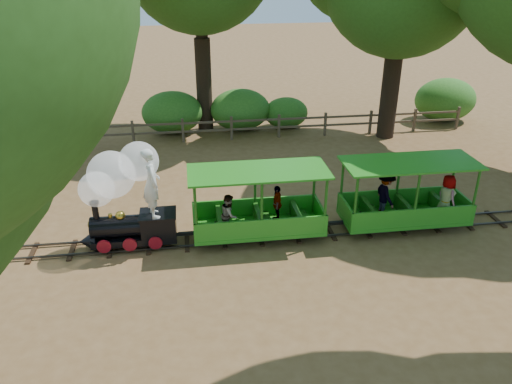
{
  "coord_description": "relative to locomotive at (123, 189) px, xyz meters",
  "views": [
    {
      "loc": [
        -2.78,
        -11.7,
        7.1
      ],
      "look_at": [
        -1.04,
        0.5,
        1.15
      ],
      "focal_mm": 35.0,
      "sensor_mm": 36.0,
      "label": 1
    }
  ],
  "objects": [
    {
      "name": "shrub_east",
      "position": [
        13.51,
        9.24,
        -0.69
      ],
      "size": [
        2.82,
        2.17,
        1.95
      ],
      "primitive_type": "ellipsoid",
      "color": "#2D6B1E",
      "rests_on": "ground"
    },
    {
      "name": "shrub_mid_e",
      "position": [
        6.06,
        9.24,
        -0.99
      ],
      "size": [
        1.95,
        1.5,
        1.35
      ],
      "primitive_type": "ellipsoid",
      "color": "#2D6B1E",
      "rests_on": "ground"
    },
    {
      "name": "locomotive",
      "position": [
        0.0,
        0.0,
        0.0
      ],
      "size": [
        2.55,
        1.2,
        2.93
      ],
      "color": "black",
      "rests_on": "ground"
    },
    {
      "name": "carriage_rear",
      "position": [
        7.62,
        -0.08,
        -0.83
      ],
      "size": [
        3.66,
        1.5,
        1.9
      ],
      "color": "#2A8F1F",
      "rests_on": "track"
    },
    {
      "name": "fence",
      "position": [
        4.51,
        7.94,
        -1.09
      ],
      "size": [
        18.1,
        0.1,
        1.0
      ],
      "color": "brown",
      "rests_on": "ground"
    },
    {
      "name": "track",
      "position": [
        4.51,
        -0.06,
        -1.6
      ],
      "size": [
        22.0,
        1.0,
        0.1
      ],
      "color": "#3F3D3A",
      "rests_on": "ground"
    },
    {
      "name": "shrub_mid_w",
      "position": [
        4.03,
        9.24,
        -0.77
      ],
      "size": [
        2.59,
        2.0,
        1.8
      ],
      "primitive_type": "ellipsoid",
      "color": "#2D6B1E",
      "rests_on": "ground"
    },
    {
      "name": "carriage_front",
      "position": [
        3.39,
        -0.08,
        -0.9
      ],
      "size": [
        3.66,
        1.5,
        1.9
      ],
      "color": "#2A8F1F",
      "rests_on": "track"
    },
    {
      "name": "shrub_west",
      "position": [
        1.1,
        9.24,
        -0.77
      ],
      "size": [
        2.6,
        2.0,
        1.8
      ],
      "primitive_type": "ellipsoid",
      "color": "#2D6B1E",
      "rests_on": "ground"
    },
    {
      "name": "ground",
      "position": [
        4.51,
        -0.06,
        -1.67
      ],
      "size": [
        90.0,
        90.0,
        0.0
      ],
      "primitive_type": "plane",
      "color": "olive",
      "rests_on": "ground"
    }
  ]
}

